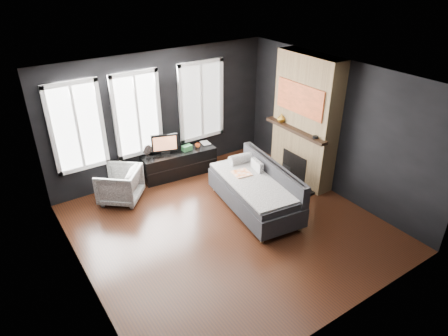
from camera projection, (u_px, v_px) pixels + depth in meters
floor at (229, 227)px, 7.20m from camera, size 5.00×5.00×0.00m
ceiling at (230, 80)px, 5.92m from camera, size 5.00×5.00×0.00m
wall_back at (162, 116)px, 8.39m from camera, size 5.00×0.02×2.70m
wall_left at (75, 209)px, 5.33m from camera, size 0.02×5.00×2.70m
wall_right at (334, 128)px, 7.79m from camera, size 0.02×5.00×2.70m
windows at (137, 70)px, 7.65m from camera, size 4.00×0.16×1.76m
fireplace at (305, 121)px, 8.13m from camera, size 0.70×1.62×2.70m
sofa at (254, 188)px, 7.52m from camera, size 1.33×2.24×0.91m
stripe_pillow at (257, 169)px, 7.77m from camera, size 0.13×0.36×0.36m
armchair at (120, 183)px, 7.82m from camera, size 1.02×1.02×0.77m
media_console at (179, 163)px, 8.80m from camera, size 1.68×0.66×0.56m
monitor at (165, 143)px, 8.44m from camera, size 0.58×0.30×0.51m
desk_fan at (147, 151)px, 8.33m from camera, size 0.26×0.26×0.30m
mug at (198, 145)px, 8.82m from camera, size 0.13×0.10×0.11m
book at (202, 139)px, 8.94m from camera, size 0.18×0.04×0.25m
storage_box at (187, 148)px, 8.69m from camera, size 0.22×0.15×0.12m
mantel_vase at (281, 118)px, 8.35m from camera, size 0.18×0.19×0.17m
mantel_clock at (315, 137)px, 7.65m from camera, size 0.14×0.14×0.04m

